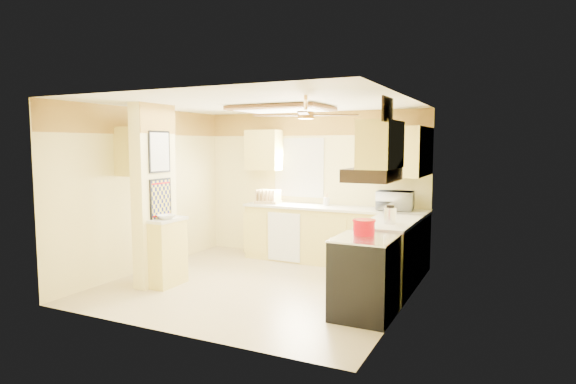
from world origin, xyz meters
The scene contains 34 objects.
floor centered at (0.00, 0.00, 0.00)m, with size 4.00×4.00×0.00m, color beige.
ceiling centered at (0.00, 0.00, 2.50)m, with size 4.00×4.00×0.00m, color white.
wall_back centered at (0.00, 1.90, 1.25)m, with size 4.00×4.00×0.00m, color #FBEB99.
wall_front centered at (0.00, -1.90, 1.25)m, with size 4.00×4.00×0.00m, color #FBEB99.
wall_left centered at (-2.00, 0.00, 1.25)m, with size 3.80×3.80×0.00m, color #FBEB99.
wall_right centered at (2.00, 0.00, 1.25)m, with size 3.80×3.80×0.00m, color #FBEB99.
wallpaper_border centered at (0.00, 1.88, 2.30)m, with size 4.00×0.02×0.40m, color #FFC84B.
partition_column centered at (-1.35, -0.55, 1.25)m, with size 0.20×0.70×2.50m, color #FBEB99.
partition_ledge centered at (-1.13, -0.55, 0.45)m, with size 0.25×0.55×0.90m, color #D8C669.
ledge_top centered at (-1.13, -0.55, 0.92)m, with size 0.28×0.58×0.04m, color silver.
lower_cabinets_back centered at (0.50, 1.60, 0.45)m, with size 3.00×0.60×0.90m, color #D8C669.
lower_cabinets_right centered at (1.70, 0.60, 0.45)m, with size 0.60×1.40×0.90m, color #D8C669.
countertop_back centered at (0.50, 1.59, 0.92)m, with size 3.04×0.64×0.04m, color silver.
countertop_right centered at (1.69, 0.60, 0.92)m, with size 0.64×1.44×0.04m, color silver.
dishwasher_panel centered at (-0.25, 1.29, 0.43)m, with size 0.58×0.02×0.80m, color white.
window centered at (-0.25, 1.89, 1.55)m, with size 0.92×0.02×1.02m.
upper_cab_back_left centered at (-0.85, 1.72, 1.85)m, with size 0.60×0.35×0.70m, color #D8C669.
upper_cab_back_right centered at (1.55, 1.72, 1.85)m, with size 0.90×0.35×0.70m, color #D8C669.
upper_cab_right centered at (1.82, 1.25, 1.85)m, with size 0.35×1.00×0.70m, color #D8C669.
upper_cab_left_wall centered at (-1.82, -0.25, 1.85)m, with size 0.35×0.75×0.70m, color #D8C669.
upper_cab_over_stove centered at (1.82, -0.55, 1.95)m, with size 0.35×0.76×0.52m, color #D8C669.
stove centered at (1.67, -0.55, 0.46)m, with size 0.68×0.77×0.92m.
range_hood centered at (1.74, -0.55, 1.62)m, with size 0.50×0.76×0.14m, color black.
poster_menu centered at (-1.24, -0.55, 1.85)m, with size 0.02×0.42×0.57m.
poster_nashville centered at (-1.24, -0.55, 1.20)m, with size 0.02×0.42×0.57m.
ceiling_light_panel centered at (0.10, 0.50, 2.46)m, with size 1.35×0.95×0.06m.
ceiling_fan centered at (1.00, -0.70, 2.29)m, with size 1.15×1.15×0.26m.
vent_grate centered at (1.98, -0.90, 2.30)m, with size 0.02×0.40×0.25m, color black.
microwave centered at (1.50, 1.62, 1.09)m, with size 0.54×0.36×0.30m, color white.
bowl centered at (-1.11, -0.60, 0.97)m, with size 0.24×0.24×0.06m, color white.
dutch_oven centered at (1.61, -0.41, 1.01)m, with size 0.27×0.27×0.18m.
kettle centered at (1.73, 0.34, 1.05)m, with size 0.16×0.16×0.24m.
dish_rack centered at (-0.69, 1.56, 1.02)m, with size 0.43×0.33×0.23m.
utensil_crock centered at (0.33, 1.72, 1.01)m, with size 0.10×0.10×0.20m.
Camera 1 is at (3.19, -5.72, 1.96)m, focal length 30.00 mm.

